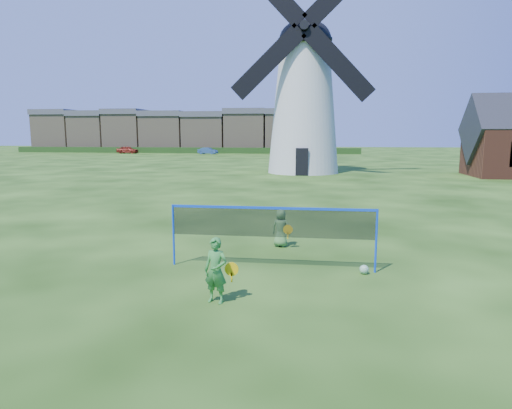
{
  "coord_description": "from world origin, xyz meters",
  "views": [
    {
      "loc": [
        1.74,
        -10.78,
        3.29
      ],
      "look_at": [
        0.2,
        0.5,
        1.5
      ],
      "focal_mm": 31.39,
      "sensor_mm": 36.0,
      "label": 1
    }
  ],
  "objects_px": {
    "player_boy": "(281,228)",
    "car_left": "(128,150)",
    "play_ball": "(364,269)",
    "badminton_net": "(272,223)",
    "player_girl": "(216,270)",
    "windmill": "(304,98)",
    "car_right": "(208,151)"
  },
  "relations": [
    {
      "from": "car_left",
      "to": "car_right",
      "type": "relative_size",
      "value": 1.11
    },
    {
      "from": "player_boy",
      "to": "play_ball",
      "type": "bearing_deg",
      "value": 147.34
    },
    {
      "from": "badminton_net",
      "to": "car_right",
      "type": "bearing_deg",
      "value": 105.23
    },
    {
      "from": "player_boy",
      "to": "car_left",
      "type": "relative_size",
      "value": 0.3
    },
    {
      "from": "car_right",
      "to": "player_boy",
      "type": "bearing_deg",
      "value": -151.13
    },
    {
      "from": "windmill",
      "to": "player_boy",
      "type": "relative_size",
      "value": 15.78
    },
    {
      "from": "player_girl",
      "to": "play_ball",
      "type": "height_order",
      "value": "player_girl"
    },
    {
      "from": "windmill",
      "to": "badminton_net",
      "type": "distance_m",
      "value": 28.7
    },
    {
      "from": "windmill",
      "to": "car_left",
      "type": "xyz_separation_m",
      "value": [
        -31.3,
        35.1,
        -5.7
      ]
    },
    {
      "from": "badminton_net",
      "to": "player_girl",
      "type": "xyz_separation_m",
      "value": [
        -0.86,
        -2.4,
        -0.49
      ]
    },
    {
      "from": "car_left",
      "to": "car_right",
      "type": "distance_m",
      "value": 14.45
    },
    {
      "from": "player_boy",
      "to": "car_right",
      "type": "distance_m",
      "value": 62.65
    },
    {
      "from": "badminton_net",
      "to": "car_right",
      "type": "relative_size",
      "value": 1.51
    },
    {
      "from": "player_girl",
      "to": "windmill",
      "type": "bearing_deg",
      "value": 102.49
    },
    {
      "from": "badminton_net",
      "to": "player_boy",
      "type": "height_order",
      "value": "badminton_net"
    },
    {
      "from": "badminton_net",
      "to": "car_right",
      "type": "distance_m",
      "value": 64.78
    },
    {
      "from": "player_girl",
      "to": "player_boy",
      "type": "bearing_deg",
      "value": 92.74
    },
    {
      "from": "player_girl",
      "to": "player_boy",
      "type": "distance_m",
      "value": 4.71
    },
    {
      "from": "car_right",
      "to": "player_girl",
      "type": "bearing_deg",
      "value": -152.96
    },
    {
      "from": "play_ball",
      "to": "car_left",
      "type": "xyz_separation_m",
      "value": [
        -33.67,
        63.47,
        0.52
      ]
    },
    {
      "from": "player_girl",
      "to": "play_ball",
      "type": "bearing_deg",
      "value": 49.98
    },
    {
      "from": "car_left",
      "to": "car_right",
      "type": "bearing_deg",
      "value": -89.3
    },
    {
      "from": "windmill",
      "to": "player_boy",
      "type": "distance_m",
      "value": 26.64
    },
    {
      "from": "car_left",
      "to": "car_right",
      "type": "xyz_separation_m",
      "value": [
        14.42,
        -0.82,
        -0.08
      ]
    },
    {
      "from": "windmill",
      "to": "play_ball",
      "type": "xyz_separation_m",
      "value": [
        2.37,
        -28.37,
        -6.22
      ]
    },
    {
      "from": "play_ball",
      "to": "car_left",
      "type": "distance_m",
      "value": 71.85
    },
    {
      "from": "play_ball",
      "to": "car_left",
      "type": "height_order",
      "value": "car_left"
    },
    {
      "from": "play_ball",
      "to": "car_left",
      "type": "bearing_deg",
      "value": 117.94
    },
    {
      "from": "play_ball",
      "to": "car_right",
      "type": "xyz_separation_m",
      "value": [
        -19.24,
        62.65,
        0.44
      ]
    },
    {
      "from": "player_boy",
      "to": "car_right",
      "type": "height_order",
      "value": "player_boy"
    },
    {
      "from": "play_ball",
      "to": "player_boy",
      "type": "bearing_deg",
      "value": 132.58
    },
    {
      "from": "badminton_net",
      "to": "player_boy",
      "type": "xyz_separation_m",
      "value": [
        0.05,
        2.22,
        -0.59
      ]
    }
  ]
}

